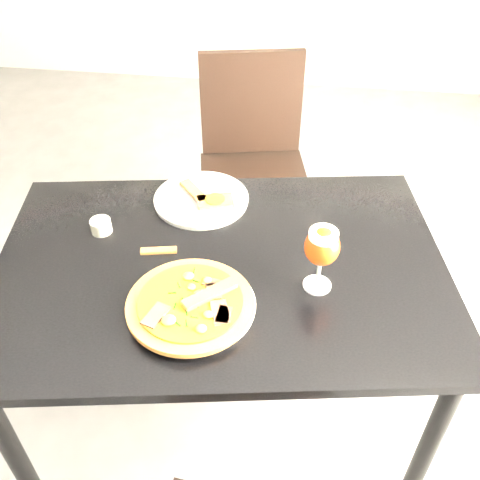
# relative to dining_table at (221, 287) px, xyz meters

# --- Properties ---
(ground) EXTENTS (6.00, 6.00, 0.00)m
(ground) POSITION_rel_dining_table_xyz_m (-0.26, -0.19, -0.66)
(ground) COLOR #575659
(ground) RESTS_ON ground
(dining_table) EXTENTS (1.32, 0.99, 0.75)m
(dining_table) POSITION_rel_dining_table_xyz_m (0.00, 0.00, 0.00)
(dining_table) COLOR black
(dining_table) RESTS_ON ground
(chair_far) EXTENTS (0.51, 0.51, 0.94)m
(chair_far) POSITION_rel_dining_table_xyz_m (-0.01, 0.86, -0.14)
(chair_far) COLOR black
(chair_far) RESTS_ON ground
(plate_main) EXTENTS (0.31, 0.31, 0.02)m
(plate_main) POSITION_rel_dining_table_xyz_m (-0.03, -0.16, 0.10)
(plate_main) COLOR silver
(plate_main) RESTS_ON dining_table
(pizza) EXTENTS (0.31, 0.31, 0.03)m
(pizza) POSITION_rel_dining_table_xyz_m (-0.04, -0.17, 0.12)
(pizza) COLOR #955F24
(pizza) RESTS_ON plate_main
(plate_second) EXTENTS (0.32, 0.32, 0.02)m
(plate_second) POSITION_rel_dining_table_xyz_m (-0.10, 0.27, 0.10)
(plate_second) COLOR silver
(plate_second) RESTS_ON dining_table
(crust_scraps) EXTENTS (0.19, 0.14, 0.01)m
(crust_scraps) POSITION_rel_dining_table_xyz_m (-0.08, 0.26, 0.11)
(crust_scraps) COLOR #955F24
(crust_scraps) RESTS_ON plate_second
(loose_crust) EXTENTS (0.10, 0.04, 0.01)m
(loose_crust) POSITION_rel_dining_table_xyz_m (-0.18, 0.02, 0.09)
(loose_crust) COLOR #955F24
(loose_crust) RESTS_ON dining_table
(sauce_cup) EXTENTS (0.06, 0.06, 0.04)m
(sauce_cup) POSITION_rel_dining_table_xyz_m (-0.36, 0.09, 0.11)
(sauce_cup) COLOR #B6B6A4
(sauce_cup) RESTS_ON dining_table
(beer_glass) EXTENTS (0.09, 0.09, 0.18)m
(beer_glass) POSITION_rel_dining_table_xyz_m (0.26, -0.05, 0.22)
(beer_glass) COLOR #AFB4B8
(beer_glass) RESTS_ON dining_table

